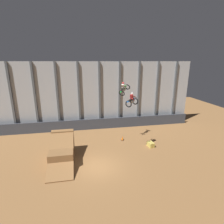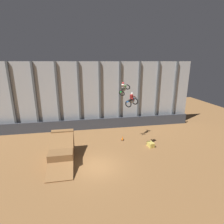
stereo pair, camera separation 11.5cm
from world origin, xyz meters
name	(u,v)px [view 1 (the left image)]	position (x,y,z in m)	size (l,w,h in m)	color
ground_plane	(98,167)	(0.00, 0.00, 0.00)	(60.00, 60.00, 0.00)	olive
arena_back_wall	(89,96)	(0.00, 10.90, 4.99)	(32.00, 0.40, 9.97)	#ADB2B7
lower_barrier	(91,124)	(0.00, 10.03, 0.81)	(31.36, 0.20, 1.61)	#383D47
dirt_ramp	(62,151)	(-3.50, 2.10, 0.93)	(2.38, 5.62, 2.77)	brown
rider_bike_left_air	(124,88)	(3.80, 5.02, 6.87)	(1.70, 1.71, 1.68)	black
rider_bike_right_air	(132,100)	(3.92, 2.20, 6.03)	(1.60, 1.58, 1.45)	black
traffic_cone_near_ramp	(122,138)	(3.81, 5.43, 0.28)	(0.36, 0.36, 0.58)	black
hay_bale_trackside	(151,144)	(6.74, 3.07, 0.28)	(0.74, 0.99, 0.57)	#CCB751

